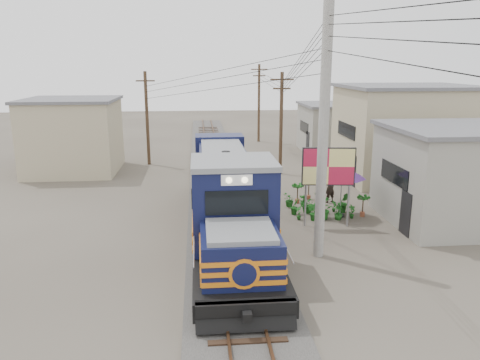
{
  "coord_description": "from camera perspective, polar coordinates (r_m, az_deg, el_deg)",
  "views": [
    {
      "loc": [
        -1.25,
        -17.72,
        7.54
      ],
      "look_at": [
        0.7,
        3.58,
        2.2
      ],
      "focal_mm": 35.0,
      "sensor_mm": 36.0,
      "label": 1
    }
  ],
  "objects": [
    {
      "name": "vendor",
      "position": [
        26.38,
        10.92,
        -0.89
      ],
      "size": [
        0.75,
        0.63,
        1.74
      ],
      "primitive_type": "imported",
      "rotation": [
        0.0,
        0.0,
        3.55
      ],
      "color": "black",
      "rests_on": "ground"
    },
    {
      "name": "plant_nursery",
      "position": [
        24.31,
        9.37,
        -3.11
      ],
      "size": [
        3.38,
        3.05,
        1.1
      ],
      "color": "#1A5919",
      "rests_on": "ground"
    },
    {
      "name": "shophouse_front",
      "position": [
        24.88,
        25.73,
        0.59
      ],
      "size": [
        7.35,
        6.3,
        4.7
      ],
      "color": "gray",
      "rests_on": "ground"
    },
    {
      "name": "power_lines",
      "position": [
        26.24,
        -2.91,
        14.05
      ],
      "size": [
        9.65,
        19.0,
        3.3
      ],
      "color": "black",
      "rests_on": "ground"
    },
    {
      "name": "ballast",
      "position": [
        28.74,
        -2.57,
        -1.05
      ],
      "size": [
        3.6,
        70.0,
        0.16
      ],
      "primitive_type": "cube",
      "color": "#595651",
      "rests_on": "ground"
    },
    {
      "name": "billboard",
      "position": [
        22.02,
        10.73,
        1.38
      ],
      "size": [
        2.46,
        0.4,
        3.8
      ],
      "rotation": [
        0.0,
        0.0,
        -0.11
      ],
      "color": "#99999E",
      "rests_on": "ground"
    },
    {
      "name": "shophouse_back",
      "position": [
        41.92,
        11.86,
        6.27
      ],
      "size": [
        6.3,
        6.3,
        4.2
      ],
      "color": "gray",
      "rests_on": "ground"
    },
    {
      "name": "locomotive",
      "position": [
        20.77,
        -1.59,
        -2.08
      ],
      "size": [
        3.04,
        16.56,
        4.1
      ],
      "color": "black",
      "rests_on": "ground"
    },
    {
      "name": "shophouse_mid",
      "position": [
        33.05,
        19.49,
        5.51
      ],
      "size": [
        8.4,
        7.35,
        6.2
      ],
      "color": "tan",
      "rests_on": "ground"
    },
    {
      "name": "market_umbrella",
      "position": [
        23.74,
        12.35,
        0.94
      ],
      "size": [
        3.03,
        3.03,
        2.62
      ],
      "rotation": [
        0.0,
        0.0,
        0.34
      ],
      "color": "black",
      "rests_on": "ground"
    },
    {
      "name": "track",
      "position": [
        28.69,
        -2.57,
        -0.7
      ],
      "size": [
        1.15,
        70.0,
        0.12
      ],
      "color": "#51331E",
      "rests_on": "ground"
    },
    {
      "name": "shophouse_left",
      "position": [
        35.19,
        -19.67,
        5.15
      ],
      "size": [
        6.3,
        6.3,
        5.2
      ],
      "color": "tan",
      "rests_on": "ground"
    },
    {
      "name": "wooden_pole_mid",
      "position": [
        32.47,
        5.03,
        7.13
      ],
      "size": [
        1.6,
        0.24,
        7.0
      ],
      "color": "#4C3826",
      "rests_on": "ground"
    },
    {
      "name": "wooden_pole_left",
      "position": [
        36.13,
        -11.27,
        7.61
      ],
      "size": [
        1.6,
        0.24,
        7.0
      ],
      "color": "#4C3826",
      "rests_on": "ground"
    },
    {
      "name": "utility_pole_main",
      "position": [
        18.05,
        10.12,
        5.71
      ],
      "size": [
        0.4,
        0.4,
        10.0
      ],
      "color": "#9E9B93",
      "rests_on": "ground"
    },
    {
      "name": "ground",
      "position": [
        19.3,
        -1.13,
        -8.98
      ],
      "size": [
        120.0,
        120.0,
        0.0
      ],
      "primitive_type": "plane",
      "color": "#473F35",
      "rests_on": "ground"
    },
    {
      "name": "wooden_pole_far",
      "position": [
        46.26,
        2.32,
        9.53
      ],
      "size": [
        1.6,
        0.24,
        7.5
      ],
      "color": "#4C3826",
      "rests_on": "ground"
    }
  ]
}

